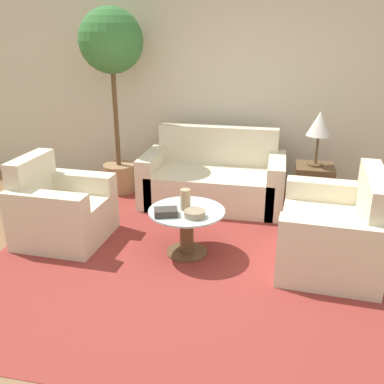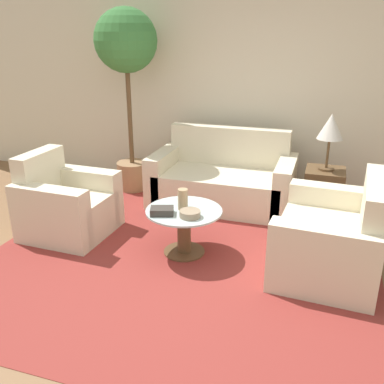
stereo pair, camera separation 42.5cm
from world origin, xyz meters
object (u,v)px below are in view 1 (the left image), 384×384
Objects in this scene: vase at (185,200)px; sofa_main at (214,179)px; potted_plant at (112,59)px; bowl at (195,214)px; armchair at (59,212)px; table_lamp at (320,125)px; loveseat at (336,233)px; book_stack at (166,212)px; coffee_table at (187,226)px.

sofa_main is at bearing 87.58° from vase.
potted_plant is (-1.31, 0.11, 1.43)m from sofa_main.
sofa_main is 1.56m from bowl.
armchair is at bearing 172.82° from bowl.
armchair is 1.38m from vase.
table_lamp is (2.61, 1.29, 0.76)m from armchair.
potted_plant is at bearing 129.68° from bowl.
sofa_main reaches higher than vase.
bowl is (-1.14, -1.48, -0.56)m from table_lamp.
sofa_main is at bearing -129.83° from loveseat.
armchair is 3.01m from table_lamp.
potted_plant reaches higher than vase.
potted_plant is 9.36× the size of book_stack.
vase is (-0.06, -1.39, 0.27)m from sofa_main.
bowl is (0.12, -0.15, -0.07)m from vase.
potted_plant is (-1.27, 1.52, 1.43)m from coffee_table.
bowl is at bearing -51.20° from vase.
table_lamp is (-0.15, 1.22, 0.76)m from loveseat.
armchair is 2.05m from potted_plant.
book_stack is at bearing -135.09° from coffee_table.
book_stack is at bearing -97.91° from armchair.
table_lamp reaches higher than book_stack.
sofa_main is 2.72× the size of table_lamp.
table_lamp is (1.20, -0.07, 0.76)m from sofa_main.
loveseat is (1.35, -1.28, 0.00)m from sofa_main.
coffee_table is 0.30m from book_stack.
armchair is at bearing -136.07° from sofa_main.
book_stack is at bearing -56.60° from potted_plant.
sofa_main reaches higher than loveseat.
book_stack is (-1.56, -0.28, 0.20)m from loveseat.
armchair is 2.76m from loveseat.
potted_plant reaches higher than armchair.
book_stack is (1.10, -1.68, -1.23)m from potted_plant.
table_lamp reaches higher than sofa_main.
vase is 0.20m from bowl.
potted_plant is (-2.66, 1.39, 1.43)m from loveseat.
potted_plant is at bearing 175.17° from sofa_main.
loveseat is 0.54× the size of potted_plant.
coffee_table is at bearing -90.13° from armchair.
armchair reaches higher than bowl.
vase is 0.82× the size of book_stack.
loveseat is at bearing 11.39° from bowl.
armchair is at bearing -153.71° from table_lamp.
armchair is 0.69× the size of loveseat.
armchair is (-1.41, -1.36, 0.00)m from sofa_main.
table_lamp is at bearing -3.13° from sofa_main.
table_lamp is 2.61m from potted_plant.
table_lamp reaches higher than armchair.
potted_plant reaches higher than bowl.
vase is (1.35, -0.04, 0.27)m from armchair.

